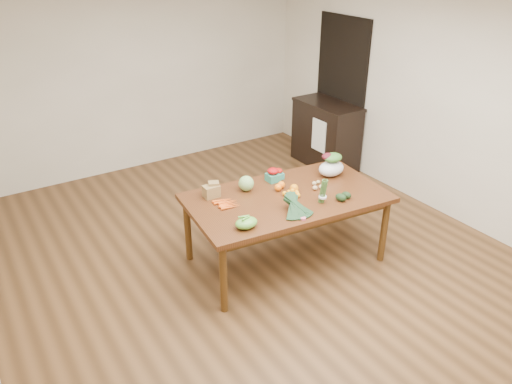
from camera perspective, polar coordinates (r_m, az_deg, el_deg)
floor at (r=5.28m, az=-0.15°, el=-7.79°), size 6.00×6.00×0.00m
room_walls at (r=4.65m, az=-0.17°, el=6.01°), size 5.02×6.02×2.70m
dining_table at (r=5.11m, az=3.42°, el=-4.17°), size 2.05×1.28×0.75m
doorway_dark at (r=7.39m, az=9.60°, el=11.22°), size 0.02×1.00×2.10m
cabinet at (r=7.37m, az=7.99°, el=6.54°), size 0.52×1.02×0.94m
dish_towel at (r=7.08m, az=7.19°, el=6.41°), size 0.02×0.28×0.45m
paper_bag at (r=4.89m, az=-5.13°, el=0.22°), size 0.22×0.19×0.15m
cabbage at (r=4.99m, az=-1.13°, el=0.99°), size 0.16×0.16×0.16m
strawberry_basket_a at (r=5.20m, az=1.94°, el=1.86°), size 0.14×0.14×0.11m
strawberry_basket_b at (r=5.26m, az=2.52°, el=2.00°), size 0.11×0.11×0.09m
orange_a at (r=5.00m, az=2.54°, el=0.52°), size 0.07×0.07×0.07m
orange_b at (r=5.06m, az=2.91°, el=0.82°), size 0.08×0.08×0.08m
orange_c at (r=4.98m, az=4.37°, el=0.43°), size 0.09×0.09×0.09m
mandarin_cluster at (r=4.92m, az=4.17°, el=0.01°), size 0.20×0.20×0.08m
carrots at (r=4.76m, az=-3.30°, el=-1.29°), size 0.24×0.24×0.03m
snap_pea_bag at (r=4.37m, az=-1.12°, el=-3.54°), size 0.21×0.16×0.09m
kale_bunch at (r=4.56m, az=4.79°, el=-1.72°), size 0.36×0.43×0.16m
asparagus_bundle at (r=4.77m, az=7.67°, el=0.10°), size 0.09×0.12×0.26m
potato_a at (r=5.06m, az=6.75°, el=0.48°), size 0.06×0.05×0.05m
potato_b at (r=5.09m, az=7.49°, el=0.60°), size 0.06×0.05×0.05m
potato_c at (r=5.19m, az=7.12°, el=1.14°), size 0.04×0.04×0.04m
potato_d at (r=5.15m, az=6.68°, el=0.99°), size 0.05×0.04×0.04m
potato_e at (r=5.16m, az=7.97°, el=0.90°), size 0.04×0.04×0.04m
avocado_a at (r=4.87m, az=9.67°, el=-0.62°), size 0.11×0.13×0.08m
avocado_b at (r=4.94m, az=10.30°, el=-0.35°), size 0.09×0.12×0.07m
salad_bag at (r=5.36m, az=8.62°, el=2.99°), size 0.31×0.25×0.23m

